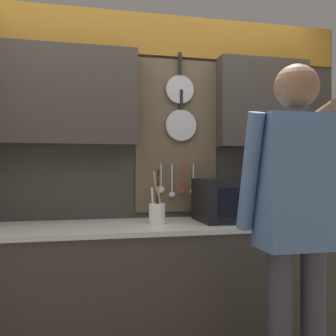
{
  "coord_description": "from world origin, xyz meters",
  "views": [
    {
      "loc": [
        -0.53,
        -2.36,
        1.27
      ],
      "look_at": [
        0.04,
        0.2,
        1.29
      ],
      "focal_mm": 40.0,
      "sensor_mm": 36.0,
      "label": 1
    }
  ],
  "objects_px": {
    "microwave": "(238,200)",
    "utensil_crock": "(157,211)",
    "knife_block": "(297,206)",
    "person": "(295,208)"
  },
  "relations": [
    {
      "from": "knife_block",
      "to": "person",
      "type": "xyz_separation_m",
      "value": [
        -0.43,
        -0.69,
        0.06
      ]
    },
    {
      "from": "microwave",
      "to": "utensil_crock",
      "type": "bearing_deg",
      "value": 179.82
    },
    {
      "from": "knife_block",
      "to": "microwave",
      "type": "bearing_deg",
      "value": -179.96
    },
    {
      "from": "utensil_crock",
      "to": "knife_block",
      "type": "bearing_deg",
      "value": -0.08
    },
    {
      "from": "microwave",
      "to": "person",
      "type": "relative_size",
      "value": 0.3
    },
    {
      "from": "knife_block",
      "to": "person",
      "type": "relative_size",
      "value": 0.14
    },
    {
      "from": "microwave",
      "to": "knife_block",
      "type": "relative_size",
      "value": 2.12
    },
    {
      "from": "utensil_crock",
      "to": "person",
      "type": "relative_size",
      "value": 0.19
    },
    {
      "from": "person",
      "to": "microwave",
      "type": "bearing_deg",
      "value": 91.35
    },
    {
      "from": "knife_block",
      "to": "person",
      "type": "distance_m",
      "value": 0.81
    }
  ]
}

